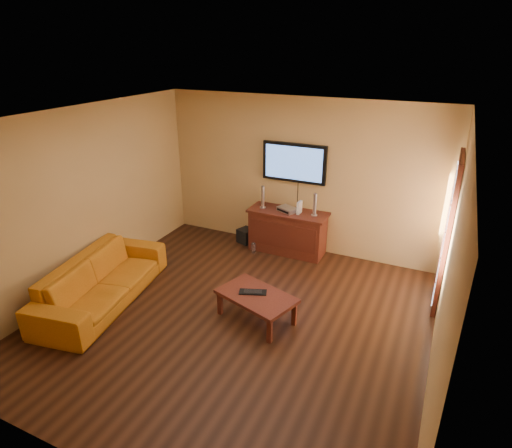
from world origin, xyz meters
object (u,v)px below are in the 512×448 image
Objects in this scene: television at (294,163)px; speaker_left at (263,198)px; bottle at (253,248)px; keyboard at (253,292)px; speaker_right at (315,206)px; av_receiver at (287,209)px; coffee_table at (256,298)px; subwoofer at (246,236)px; media_console at (287,231)px; sofa at (101,274)px; game_console at (299,207)px.

television is 2.82× the size of speaker_left.
bottle is 1.95m from keyboard.
speaker_left reaches higher than speaker_right.
av_receiver is at bearing 32.91° from bottle.
speaker_left is at bearing 112.11° from coffee_table.
bottle is (-0.04, -0.31, -0.86)m from speaker_left.
subwoofer is (-0.83, 0.03, -0.68)m from av_receiver.
coffee_table is at bearing -67.89° from speaker_left.
speaker_right is at bearing 2.25° from speaker_left.
sofa is (-1.85, -2.62, 0.06)m from media_console.
speaker_left is 0.91m from bottle.
subwoofer is at bearing -157.79° from av_receiver.
speaker_left is (-0.47, -0.02, 0.57)m from media_console.
av_receiver is at bearing 100.25° from coffee_table.
media_console is at bearing 30.59° from av_receiver.
game_console reaches higher than media_console.
media_console is at bearing 98.34° from keyboard.
game_console is at bearing 24.26° from bottle.
sofa is 3.22m from av_receiver.
subwoofer is at bearing 178.03° from media_console.
speaker_right is 1.55m from subwoofer.
speaker_left is 2.26m from keyboard.
speaker_right is 0.27m from game_console.
av_receiver is 1.51× the size of bottle.
coffee_table is 0.51× the size of sofa.
subwoofer is at bearing 119.63° from coffee_table.
game_console is 1.29m from subwoofer.
television reaches higher than bottle.
television reaches higher than sofa.
speaker_right is (0.47, -0.21, -0.64)m from television.
media_console is 3.21m from sofa.
speaker_left reaches higher than game_console.
speaker_left is at bearing 110.79° from keyboard.
speaker_right is (0.10, 2.11, 0.62)m from coffee_table.
media_console is at bearing -178.21° from speaker_right.
speaker_right reaches higher than media_console.
subwoofer is (-1.21, 2.13, -0.21)m from coffee_table.
speaker_right is 0.50m from av_receiver.
game_console is at bearing -47.87° from sofa.
television is at bearing 27.55° from speaker_left.
game_console is (0.68, 0.02, -0.08)m from speaker_left.
speaker_left is 1.02× the size of keyboard.
game_console is (0.22, -0.00, 0.07)m from av_receiver.
sofa reaches higher than keyboard.
game_console is at bearing 24.03° from av_receiver.
speaker_left is at bearing -175.81° from game_console.
subwoofer is 2.41m from keyboard.
media_console is 1.22m from television.
speaker_right is at bearing 26.17° from av_receiver.
sofa is 5.63× the size of speaker_left.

